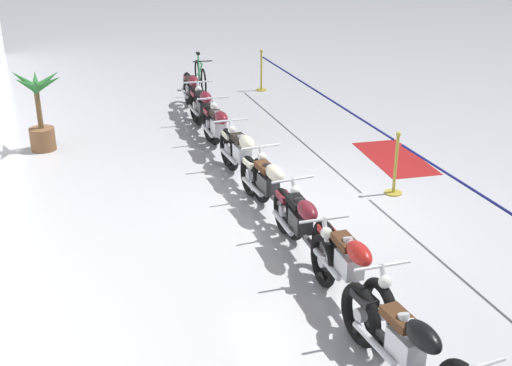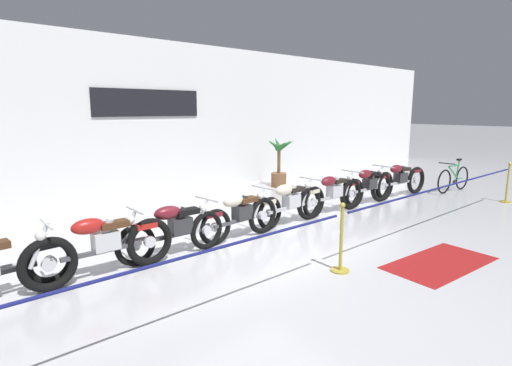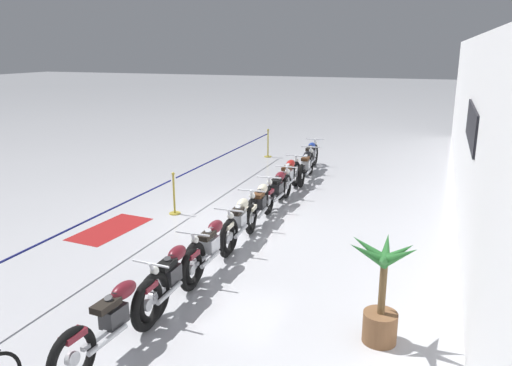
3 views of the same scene
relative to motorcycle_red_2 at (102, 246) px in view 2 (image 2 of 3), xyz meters
name	(u,v)px [view 2 (image 2 of 3)]	position (x,y,z in m)	size (l,w,h in m)	color
ground_plane	(266,247)	(2.63, -0.59, -0.47)	(120.00, 120.00, 0.00)	silver
back_wall	(136,120)	(2.63, 4.53, 1.63)	(28.00, 0.29, 4.20)	white
motorcycle_red_2	(102,246)	(0.00, 0.00, 0.00)	(2.18, 0.62, 0.95)	black
motorcycle_maroon_3	(177,228)	(1.27, 0.10, -0.01)	(2.14, 0.62, 0.91)	black
motorcycle_cream_4	(240,215)	(2.58, 0.09, -0.01)	(2.27, 0.62, 0.91)	black
motorcycle_cream_5	(289,203)	(3.90, 0.11, 0.00)	(2.32, 0.62, 0.94)	black
motorcycle_maroon_6	(333,194)	(5.36, 0.14, 0.00)	(2.37, 0.62, 0.94)	black
motorcycle_maroon_7	(368,186)	(6.74, 0.11, 0.00)	(2.29, 0.62, 0.96)	black
motorcycle_maroon_8	(399,180)	(8.10, 0.04, 0.01)	(2.42, 0.62, 0.97)	black
bicycle	(454,179)	(10.06, -0.58, -0.10)	(1.72, 0.48, 0.96)	black
potted_palm_left_of_row	(279,164)	(6.68, 3.29, 0.26)	(1.03, 0.96, 1.60)	brown
stanchion_far_left	(260,246)	(1.17, -2.09, 0.29)	(14.03, 0.28, 1.05)	gold
stanchion_mid_left	(341,248)	(2.76, -2.09, -0.12)	(0.28, 0.28, 1.05)	gold
stanchion_mid_right	(507,189)	(9.70, -2.09, -0.12)	(0.28, 0.28, 1.05)	gold
floor_banner	(440,263)	(4.21, -2.92, -0.47)	(1.94, 0.95, 0.01)	maroon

